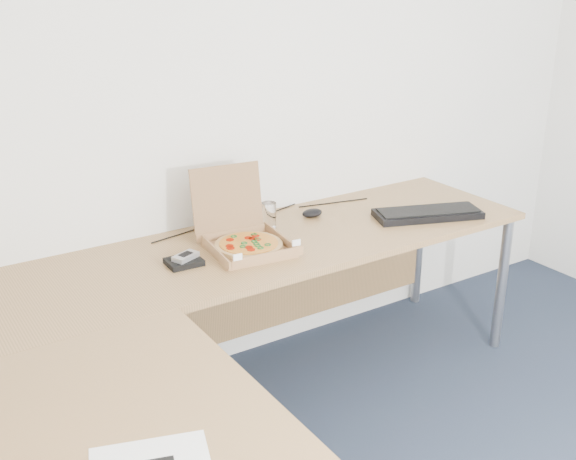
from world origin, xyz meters
TOP-DOWN VIEW (x-y plane):
  - desk at (-0.82, 0.97)m, footprint 2.50×2.20m
  - pizza_box at (-0.59, 1.38)m, footprint 0.31×0.36m
  - drinking_glass at (-0.38, 1.55)m, footprint 0.07×0.07m
  - keyboard at (0.32, 1.26)m, footprint 0.53×0.34m
  - mouse at (-0.14, 1.56)m, footprint 0.11×0.08m
  - wallet at (-0.88, 1.38)m, footprint 0.14×0.12m
  - phone at (-0.87, 1.38)m, footprint 0.12×0.09m
  - cable_bundle at (-0.35, 1.68)m, footprint 0.55×0.11m

SIDE VIEW (x-z plane):
  - desk at x=-0.82m, z-range 0.34..1.07m
  - cable_bundle at x=-0.35m, z-range 0.73..0.74m
  - wallet at x=-0.88m, z-range 0.73..0.75m
  - keyboard at x=0.32m, z-range 0.73..0.76m
  - mouse at x=-0.14m, z-range 0.73..0.77m
  - phone at x=-0.87m, z-range 0.75..0.77m
  - pizza_box at x=-0.59m, z-range 0.61..0.93m
  - drinking_glass at x=-0.38m, z-range 0.73..0.85m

